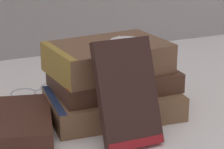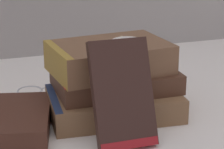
% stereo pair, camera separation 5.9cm
% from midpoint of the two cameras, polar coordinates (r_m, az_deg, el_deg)
% --- Properties ---
extents(ground_plane, '(3.00, 3.00, 0.00)m').
position_cam_midpoint_polar(ground_plane, '(0.75, -2.72, -5.86)').
color(ground_plane, white).
extents(book_flat_bottom, '(0.22, 0.15, 0.04)m').
position_cam_midpoint_polar(book_flat_bottom, '(0.77, -2.45, -3.65)').
color(book_flat_bottom, brown).
rests_on(book_flat_bottom, ground_plane).
extents(book_flat_middle, '(0.20, 0.13, 0.03)m').
position_cam_midpoint_polar(book_flat_middle, '(0.77, -2.36, -0.67)').
color(book_flat_middle, '#4C2D1E').
rests_on(book_flat_middle, book_flat_bottom).
extents(book_flat_top, '(0.20, 0.14, 0.05)m').
position_cam_midpoint_polar(book_flat_top, '(0.76, -3.05, 2.02)').
color(book_flat_top, brown).
rests_on(book_flat_top, book_flat_middle).
extents(book_leaning_front, '(0.09, 0.07, 0.15)m').
position_cam_midpoint_polar(book_leaning_front, '(0.66, -0.84, -2.84)').
color(book_leaning_front, '#331E19').
rests_on(book_leaning_front, ground_plane).
extents(pocket_watch, '(0.05, 0.06, 0.01)m').
position_cam_midpoint_polar(pocket_watch, '(0.75, -0.56, 4.02)').
color(pocket_watch, silver).
rests_on(pocket_watch, book_flat_top).
extents(reading_glasses, '(0.11, 0.06, 0.00)m').
position_cam_midpoint_polar(reading_glasses, '(0.90, -10.86, -1.82)').
color(reading_glasses, '#ADADB2').
rests_on(reading_glasses, ground_plane).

